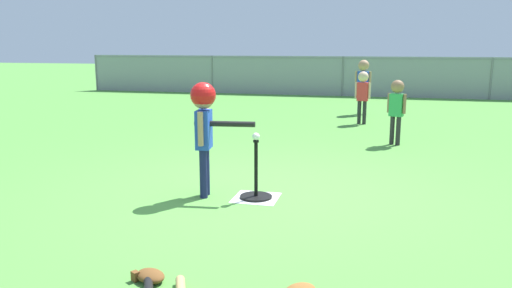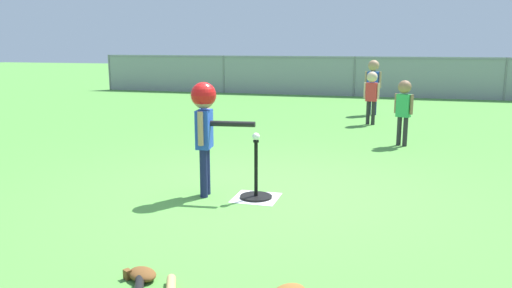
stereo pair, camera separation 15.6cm
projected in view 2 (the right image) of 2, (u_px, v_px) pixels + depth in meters
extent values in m
plane|color=#51933D|center=(269.00, 195.00, 5.12)|extent=(60.00, 60.00, 0.00)
cube|color=white|center=(256.00, 198.00, 5.01)|extent=(0.44, 0.44, 0.01)
cylinder|color=black|center=(256.00, 197.00, 5.01)|extent=(0.32, 0.32, 0.03)
cylinder|color=black|center=(256.00, 168.00, 4.95)|extent=(0.04, 0.04, 0.56)
cylinder|color=black|center=(256.00, 141.00, 4.90)|extent=(0.06, 0.06, 0.02)
sphere|color=white|center=(256.00, 137.00, 4.89)|extent=(0.07, 0.07, 0.07)
cylinder|color=#191E4C|center=(206.00, 171.00, 5.10)|extent=(0.08, 0.08, 0.49)
cylinder|color=#191E4C|center=(204.00, 173.00, 4.99)|extent=(0.08, 0.08, 0.49)
cube|color=#2347B7|center=(204.00, 129.00, 4.96)|extent=(0.15, 0.23, 0.38)
cylinder|color=tan|center=(208.00, 124.00, 5.09)|extent=(0.05, 0.05, 0.33)
cylinder|color=tan|center=(200.00, 129.00, 4.82)|extent=(0.05, 0.05, 0.33)
sphere|color=tan|center=(204.00, 98.00, 4.90)|extent=(0.22, 0.22, 0.22)
sphere|color=red|center=(203.00, 95.00, 4.89)|extent=(0.25, 0.25, 0.25)
cylinder|color=black|center=(225.00, 124.00, 4.92)|extent=(0.60, 0.12, 0.06)
cylinder|color=#262626|center=(405.00, 132.00, 7.51)|extent=(0.07, 0.07, 0.44)
cylinder|color=#262626|center=(399.00, 131.00, 7.57)|extent=(0.07, 0.07, 0.44)
cube|color=green|center=(404.00, 106.00, 7.46)|extent=(0.23, 0.19, 0.34)
cylinder|color=#8C6647|center=(412.00, 105.00, 7.38)|extent=(0.05, 0.05, 0.29)
cylinder|color=#8C6647|center=(396.00, 103.00, 7.54)|extent=(0.05, 0.05, 0.29)
sphere|color=#8C6647|center=(405.00, 87.00, 7.41)|extent=(0.19, 0.19, 0.19)
cylinder|color=#262626|center=(373.00, 113.00, 9.49)|extent=(0.07, 0.07, 0.45)
cylinder|color=#262626|center=(368.00, 113.00, 9.54)|extent=(0.07, 0.07, 0.45)
cube|color=red|center=(372.00, 92.00, 9.44)|extent=(0.21, 0.15, 0.35)
cylinder|color=beige|center=(378.00, 91.00, 9.38)|extent=(0.05, 0.05, 0.30)
cylinder|color=beige|center=(365.00, 90.00, 9.48)|extent=(0.05, 0.05, 0.30)
sphere|color=beige|center=(372.00, 77.00, 9.38)|extent=(0.20, 0.20, 0.20)
cylinder|color=#191E4C|center=(375.00, 103.00, 10.80)|extent=(0.08, 0.08, 0.52)
cylinder|color=#191E4C|center=(369.00, 103.00, 10.84)|extent=(0.08, 0.08, 0.52)
cube|color=#2347B7|center=(373.00, 81.00, 10.73)|extent=(0.25, 0.17, 0.41)
cylinder|color=tan|center=(380.00, 80.00, 10.67)|extent=(0.06, 0.06, 0.35)
cylinder|color=tan|center=(366.00, 80.00, 10.78)|extent=(0.06, 0.06, 0.35)
sphere|color=tan|center=(374.00, 66.00, 10.66)|extent=(0.23, 0.23, 0.23)
cylinder|color=black|center=(139.00, 285.00, 3.14)|extent=(0.20, 0.32, 0.06)
ellipsoid|color=brown|center=(142.00, 274.00, 3.28)|extent=(0.27, 0.25, 0.07)
cube|color=brown|center=(127.00, 274.00, 3.28)|extent=(0.06, 0.06, 0.06)
cylinder|color=slate|center=(110.00, 72.00, 16.65)|extent=(0.06, 0.06, 1.15)
cylinder|color=slate|center=(224.00, 74.00, 15.60)|extent=(0.06, 0.06, 1.15)
cylinder|color=slate|center=(354.00, 77.00, 14.55)|extent=(0.06, 0.06, 1.15)
cylinder|color=slate|center=(505.00, 79.00, 13.49)|extent=(0.06, 0.06, 1.15)
cube|color=gray|center=(355.00, 58.00, 14.44)|extent=(16.00, 0.03, 0.03)
cube|color=gray|center=(354.00, 77.00, 14.55)|extent=(16.00, 0.01, 1.15)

